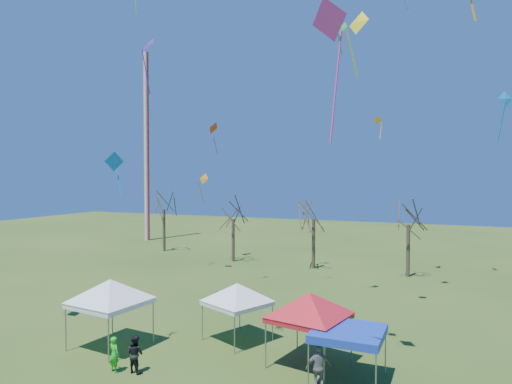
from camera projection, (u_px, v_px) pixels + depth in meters
ground at (212, 382)px, 19.04m from camera, size 140.00×140.00×0.00m
radio_mast at (147, 147)px, 60.73m from camera, size 0.70×0.70×25.00m
tree_0 at (164, 195)px, 52.09m from camera, size 3.83×3.83×8.44m
tree_1 at (233, 204)px, 45.72m from camera, size 3.42×3.42×7.54m
tree_2 at (314, 201)px, 42.22m from camera, size 3.71×3.71×8.18m
tree_3 at (409, 206)px, 38.69m from camera, size 3.59×3.59×7.91m
tent_white_west at (110, 284)px, 22.79m from camera, size 4.46×4.46×3.96m
tent_white_mid at (237, 287)px, 23.74m from camera, size 3.69×3.69×3.48m
tent_red at (310, 297)px, 20.63m from camera, size 4.26×4.26×3.84m
tent_blue at (348, 333)px, 18.92m from camera, size 2.88×2.88×2.23m
person_green at (114, 354)px, 19.97m from camera, size 0.65×0.51×1.56m
person_dark at (135, 354)px, 19.91m from camera, size 0.86×0.70×1.64m
person_grey at (319, 367)px, 18.29m from camera, size 1.14×0.93×1.82m
kite_25 at (342, 29)px, 19.83m from camera, size 0.72×0.64×1.43m
kite_19 at (378, 121)px, 35.44m from camera, size 0.71×0.49×1.86m
kite_2 at (213, 128)px, 45.81m from camera, size 0.94×1.49×3.53m
kite_8 at (148, 45)px, 28.02m from camera, size 1.44×1.27×3.50m
kite_5 at (330, 21)px, 14.03m from camera, size 1.51×1.18×4.49m
kite_1 at (114, 162)px, 21.87m from camera, size 0.66×0.95×2.21m
kite_27 at (358, 23)px, 18.54m from camera, size 1.13×0.96×2.64m
kite_17 at (505, 100)px, 22.20m from camera, size 0.77×0.67×2.56m
kite_13 at (204, 179)px, 40.73m from camera, size 1.11×0.81×2.65m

